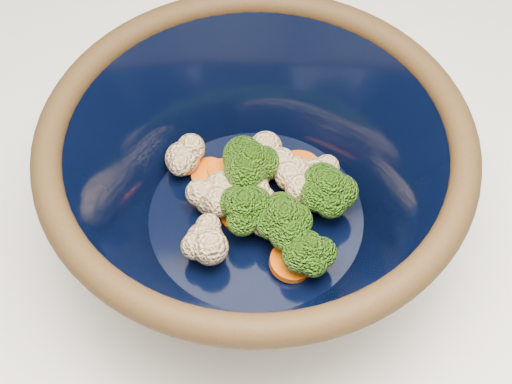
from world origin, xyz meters
TOP-DOWN VIEW (x-y plane):
  - mixing_bowl at (-0.09, 0.10)m, footprint 0.38×0.38m
  - vegetable_pile at (-0.08, 0.10)m, footprint 0.13×0.15m

SIDE VIEW (x-z plane):
  - vegetable_pile at x=-0.08m, z-range 0.93..0.98m
  - mixing_bowl at x=-0.09m, z-range 0.91..1.04m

